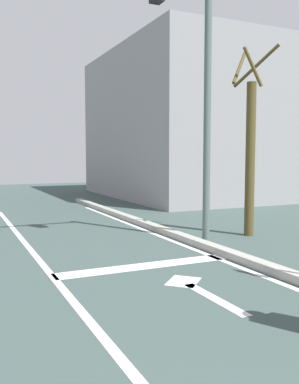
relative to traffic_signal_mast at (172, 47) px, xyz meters
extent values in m
cube|color=silver|center=(-2.89, -3.07, -4.18)|extent=(0.12, 20.00, 0.01)
cube|color=silver|center=(0.14, -3.07, -4.18)|extent=(0.12, 20.00, 0.01)
cube|color=silver|center=(-1.30, -1.50, -4.18)|extent=(3.18, 0.40, 0.01)
cube|color=silver|center=(-1.14, -3.42, -4.18)|extent=(0.16, 1.40, 0.01)
cube|color=silver|center=(-1.14, -2.57, -4.18)|extent=(0.71, 0.71, 0.01)
cube|color=#9E9E92|center=(0.39, -3.07, -4.11)|extent=(0.24, 24.00, 0.14)
cylinder|color=#516360|center=(0.90, 0.00, -1.22)|extent=(0.16, 0.16, 5.94)
cylinder|color=#4F4320|center=(2.12, 0.02, -2.37)|extent=(0.23, 0.23, 3.62)
cylinder|color=#4F4320|center=(2.37, 0.19, -0.15)|extent=(0.69, 0.96, 0.93)
cylinder|color=#4F4320|center=(1.95, 0.26, -0.21)|extent=(0.77, 0.59, 0.90)
cylinder|color=#4F4320|center=(1.95, -0.23, -0.28)|extent=(0.42, 0.33, 0.91)
cube|color=gray|center=(6.93, 9.35, -0.87)|extent=(9.28, 9.74, 6.62)
camera|label=1|loc=(-4.25, -8.05, -2.27)|focal=39.53mm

